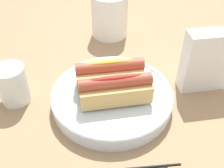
# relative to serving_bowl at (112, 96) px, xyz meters

# --- Properties ---
(ground_plane) EXTENTS (2.40, 2.40, 0.00)m
(ground_plane) POSITION_rel_serving_bowl_xyz_m (-0.01, 0.01, -0.02)
(ground_plane) COLOR #9E7A56
(serving_bowl) EXTENTS (0.27, 0.27, 0.04)m
(serving_bowl) POSITION_rel_serving_bowl_xyz_m (0.00, 0.00, 0.00)
(serving_bowl) COLOR silver
(serving_bowl) RESTS_ON ground_plane
(hotdog_front) EXTENTS (0.16, 0.08, 0.06)m
(hotdog_front) POSITION_rel_serving_bowl_xyz_m (0.01, -0.03, 0.05)
(hotdog_front) COLOR tan
(hotdog_front) RESTS_ON serving_bowl
(hotdog_back) EXTENTS (0.16, 0.07, 0.06)m
(hotdog_back) POSITION_rel_serving_bowl_xyz_m (-0.01, 0.03, 0.05)
(hotdog_back) COLOR #DBB270
(hotdog_back) RESTS_ON serving_bowl
(water_glass) EXTENTS (0.07, 0.07, 0.09)m
(water_glass) POSITION_rel_serving_bowl_xyz_m (-0.22, 0.01, 0.02)
(water_glass) COLOR white
(water_glass) RESTS_ON ground_plane
(paper_towel_roll) EXTENTS (0.11, 0.11, 0.13)m
(paper_towel_roll) POSITION_rel_serving_bowl_xyz_m (-0.01, 0.31, 0.05)
(paper_towel_roll) COLOR white
(paper_towel_roll) RESTS_ON ground_plane
(napkin_box) EXTENTS (0.12, 0.06, 0.15)m
(napkin_box) POSITION_rel_serving_bowl_xyz_m (0.22, 0.06, 0.05)
(napkin_box) COLOR white
(napkin_box) RESTS_ON ground_plane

